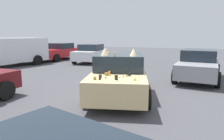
{
  "coord_description": "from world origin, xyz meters",
  "views": [
    {
      "loc": [
        -6.74,
        -2.49,
        2.15
      ],
      "look_at": [
        0.0,
        0.3,
        0.9
      ],
      "focal_mm": 32.17,
      "sensor_mm": 36.0,
      "label": 1
    }
  ],
  "objects_px": {
    "parked_van_far_right": "(8,50)",
    "parked_sedan_far_left": "(59,51)",
    "parked_sedan_row_back_center": "(198,65)",
    "parked_sedan_near_right": "(91,53)",
    "art_car_decorated": "(120,75)"
  },
  "relations": [
    {
      "from": "parked_van_far_right",
      "to": "parked_sedan_far_left",
      "type": "distance_m",
      "value": 4.83
    },
    {
      "from": "parked_van_far_right",
      "to": "parked_sedan_row_back_center",
      "type": "bearing_deg",
      "value": 103.58
    },
    {
      "from": "parked_sedan_near_right",
      "to": "parked_sedan_far_left",
      "type": "xyz_separation_m",
      "value": [
        0.51,
        3.54,
        0.0
      ]
    },
    {
      "from": "parked_sedan_far_left",
      "to": "parked_van_far_right",
      "type": "bearing_deg",
      "value": -6.38
    },
    {
      "from": "art_car_decorated",
      "to": "parked_sedan_row_back_center",
      "type": "distance_m",
      "value": 4.74
    },
    {
      "from": "parked_van_far_right",
      "to": "parked_sedan_row_back_center",
      "type": "relative_size",
      "value": 1.32
    },
    {
      "from": "art_car_decorated",
      "to": "parked_sedan_near_right",
      "type": "xyz_separation_m",
      "value": [
        7.75,
        5.38,
        0.0
      ]
    },
    {
      "from": "parked_van_far_right",
      "to": "parked_sedan_near_right",
      "type": "relative_size",
      "value": 1.38
    },
    {
      "from": "art_car_decorated",
      "to": "parked_sedan_far_left",
      "type": "height_order",
      "value": "art_car_decorated"
    },
    {
      "from": "parked_van_far_right",
      "to": "parked_sedan_far_left",
      "type": "relative_size",
      "value": 1.27
    },
    {
      "from": "parked_sedan_near_right",
      "to": "parked_sedan_far_left",
      "type": "relative_size",
      "value": 0.92
    },
    {
      "from": "art_car_decorated",
      "to": "parked_sedan_far_left",
      "type": "relative_size",
      "value": 1.09
    },
    {
      "from": "art_car_decorated",
      "to": "parked_van_far_right",
      "type": "bearing_deg",
      "value": -126.17
    },
    {
      "from": "parked_sedan_row_back_center",
      "to": "parked_sedan_far_left",
      "type": "height_order",
      "value": "parked_sedan_far_left"
    },
    {
      "from": "parked_sedan_near_right",
      "to": "parked_sedan_far_left",
      "type": "height_order",
      "value": "parked_sedan_far_left"
    }
  ]
}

